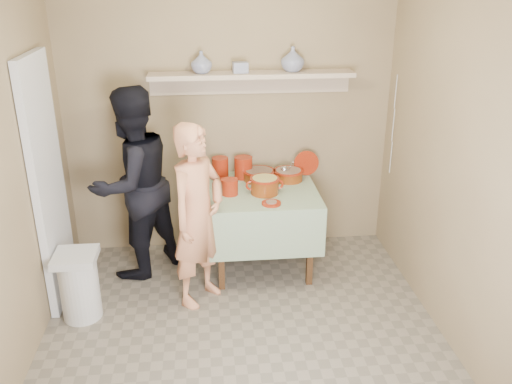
{
  "coord_description": "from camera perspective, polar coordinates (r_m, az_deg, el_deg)",
  "views": [
    {
      "loc": [
        -0.24,
        -3.12,
        2.55
      ],
      "look_at": [
        0.15,
        0.75,
        0.95
      ],
      "focal_mm": 38.0,
      "sensor_mm": 36.0,
      "label": 1
    }
  ],
  "objects": [
    {
      "name": "electrical_cord",
      "position": [
        5.08,
        14.25,
        6.84
      ],
      "size": [
        0.01,
        0.05,
        0.9
      ],
      "color": "silver",
      "rests_on": "wall_shelf"
    },
    {
      "name": "vase_left",
      "position": [
        4.8,
        -5.77,
        13.44
      ],
      "size": [
        0.22,
        0.22,
        0.19
      ],
      "primitive_type": "imported",
      "rotation": [
        0.0,
        0.0,
        0.24
      ],
      "color": "navy",
      "rests_on": "wall_shelf"
    },
    {
      "name": "vase_right",
      "position": [
        4.87,
        3.88,
        13.79
      ],
      "size": [
        0.25,
        0.25,
        0.21
      ],
      "primitive_type": "imported",
      "rotation": [
        0.0,
        0.0,
        -0.25
      ],
      "color": "navy",
      "rests_on": "wall_shelf"
    },
    {
      "name": "plate_stack_b",
      "position": [
        5.0,
        -1.34,
        2.6
      ],
      "size": [
        0.17,
        0.17,
        0.2
      ],
      "primitive_type": "cylinder",
      "color": "maroon",
      "rests_on": "serving_table"
    },
    {
      "name": "empty_bowl",
      "position": [
        4.85,
        -3.41,
        0.99
      ],
      "size": [
        0.16,
        0.16,
        0.05
      ],
      "primitive_type": "cylinder",
      "color": "maroon",
      "rests_on": "serving_table"
    },
    {
      "name": "trash_bin",
      "position": [
        4.48,
        -18.11,
        -9.31
      ],
      "size": [
        0.32,
        0.32,
        0.56
      ],
      "color": "silver",
      "rests_on": "ground"
    },
    {
      "name": "ladle",
      "position": [
        4.92,
        3.05,
        2.39
      ],
      "size": [
        0.08,
        0.26,
        0.19
      ],
      "color": "silver",
      "rests_on": "cazuela_meat_b"
    },
    {
      "name": "person_helper",
      "position": [
        4.77,
        -12.83,
        0.82
      ],
      "size": [
        1.03,
        1.03,
        1.69
      ],
      "primitive_type": "imported",
      "rotation": [
        0.0,
        0.0,
        -2.37
      ],
      "color": "black",
      "rests_on": "ground"
    },
    {
      "name": "serving_table",
      "position": [
        4.82,
        0.56,
        -0.95
      ],
      "size": [
        0.97,
        0.97,
        0.76
      ],
      "color": "#4C2D16",
      "rests_on": "ground"
    },
    {
      "name": "cazuela_meat_b",
      "position": [
        4.96,
        3.43,
        1.9
      ],
      "size": [
        0.28,
        0.28,
        0.1
      ],
      "color": "#602104",
      "rests_on": "serving_table"
    },
    {
      "name": "ground",
      "position": [
        4.04,
        -1.11,
        -16.82
      ],
      "size": [
        3.5,
        3.5,
        0.0
      ],
      "primitive_type": "plane",
      "color": "#756A5C",
      "rests_on": "ground"
    },
    {
      "name": "ceramic_box",
      "position": [
        4.8,
        -1.68,
        12.96
      ],
      "size": [
        0.14,
        0.11,
        0.09
      ],
      "primitive_type": "cube",
      "rotation": [
        0.0,
        0.0,
        0.11
      ],
      "color": "navy",
      "rests_on": "wall_shelf"
    },
    {
      "name": "tile_panel",
      "position": [
        4.52,
        -21.01,
        0.77
      ],
      "size": [
        0.06,
        0.7,
        2.0
      ],
      "primitive_type": "cube",
      "color": "silver",
      "rests_on": "ground"
    },
    {
      "name": "room_shell",
      "position": [
        3.27,
        -1.31,
        5.62
      ],
      "size": [
        3.04,
        3.54,
        2.62
      ],
      "color": "#907A58",
      "rests_on": "ground"
    },
    {
      "name": "person_cook",
      "position": [
        4.29,
        -6.13,
        -2.52
      ],
      "size": [
        0.63,
        0.65,
        1.51
      ],
      "primitive_type": "imported",
      "rotation": [
        0.0,
        0.0,
        0.88
      ],
      "color": "tan",
      "rests_on": "ground"
    },
    {
      "name": "bowl_stack",
      "position": [
        4.63,
        -2.77,
        0.53
      ],
      "size": [
        0.14,
        0.14,
        0.14
      ],
      "primitive_type": "cylinder",
      "color": "maroon",
      "rests_on": "serving_table"
    },
    {
      "name": "front_plate",
      "position": [
        4.45,
        1.63,
        -1.17
      ],
      "size": [
        0.16,
        0.16,
        0.03
      ],
      "color": "maroon",
      "rests_on": "serving_table"
    },
    {
      "name": "propped_lid",
      "position": [
        5.07,
        5.32,
        3.05
      ],
      "size": [
        0.23,
        0.05,
        0.23
      ],
      "primitive_type": "cylinder",
      "rotation": [
        1.46,
        0.0,
        0.02
      ],
      "color": "maroon",
      "rests_on": "serving_table"
    },
    {
      "name": "cazuela_meat_a",
      "position": [
        4.94,
        0.33,
        1.88
      ],
      "size": [
        0.3,
        0.3,
        0.1
      ],
      "color": "#602104",
      "rests_on": "serving_table"
    },
    {
      "name": "cazuela_rice",
      "position": [
        4.64,
        0.92,
        0.83
      ],
      "size": [
        0.33,
        0.25,
        0.14
      ],
      "color": "#602104",
      "rests_on": "serving_table"
    },
    {
      "name": "plate_stack_a",
      "position": [
        4.99,
        -3.79,
        2.53
      ],
      "size": [
        0.15,
        0.15,
        0.2
      ],
      "primitive_type": "cylinder",
      "color": "maroon",
      "rests_on": "serving_table"
    },
    {
      "name": "wall_shelf",
      "position": [
        4.87,
        -0.48,
        12.0
      ],
      "size": [
        1.8,
        0.25,
        0.21
      ],
      "color": "tan",
      "rests_on": "room_shell"
    }
  ]
}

